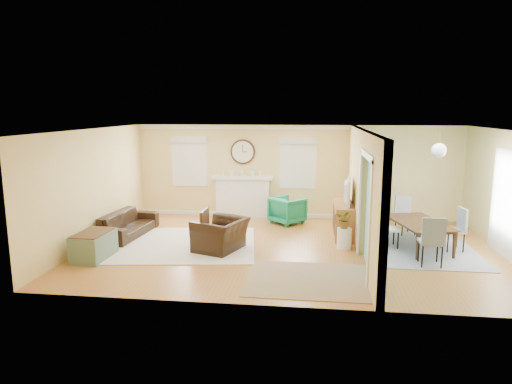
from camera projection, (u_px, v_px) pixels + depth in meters
The scene contains 29 objects.
floor at pixel (290, 249), 10.05m from camera, with size 9.00×9.00×0.00m, color #A16B28.
wall_back at pixel (296, 172), 12.74m from camera, with size 9.00×0.02×2.60m, color #DEC374.
wall_front at pixel (282, 226), 6.88m from camera, with size 9.00×0.02×2.60m, color #DEC374.
wall_left at pixel (93, 186), 10.35m from camera, with size 0.02×6.00×2.60m, color #DEC374.
wall_right at pixel (512, 195), 9.27m from camera, with size 0.02×6.00×2.60m, color #DEC374.
ceiling at pixel (292, 130), 9.58m from camera, with size 9.00×6.00×0.02m, color white.
partition at pixel (361, 187), 9.90m from camera, with size 0.17×6.00×2.60m.
fireplace at pixel (243, 196), 12.93m from camera, with size 1.70×0.30×1.17m.
wall_clock at pixel (243, 152), 12.79m from camera, with size 0.70×0.07×0.70m.
window_left at pixel (189, 158), 13.00m from camera, with size 1.05×0.13×1.42m.
window_right at pixel (298, 159), 12.63m from camera, with size 1.05×0.13×1.42m.
french_doors at pixel (509, 205), 9.32m from camera, with size 0.06×1.70×2.20m.
pendant at pixel (439, 150), 9.29m from camera, with size 0.30×0.30×0.55m.
rug_cream at pixel (182, 244), 10.36m from camera, with size 3.25×2.82×0.02m, color beige.
rug_jute at pixel (309, 280), 8.22m from camera, with size 2.25×1.84×0.01m, color #9E8866.
rug_grey at pixel (419, 248), 10.08m from camera, with size 2.31×2.89×0.01m, color gray.
sofa at pixel (127, 224), 11.03m from camera, with size 1.98×0.78×0.58m, color black.
eames_chair at pixel (221, 235), 9.88m from camera, with size 1.07×0.94×0.70m, color black.
green_chair at pixel (288, 210), 12.22m from camera, with size 0.76×0.78×0.71m, color #0B6F3E.
trunk at pixel (94, 245), 9.34m from camera, with size 0.63×1.00×0.56m.
credenza at pixel (344, 220), 10.98m from camera, with size 0.48×1.41×0.80m.
tv at pixel (344, 191), 10.86m from camera, with size 1.04×0.14×0.60m, color black.
garden_stool at pixel (344, 239), 10.01m from camera, with size 0.32×0.32×0.46m, color white.
potted_plant at pixel (345, 219), 9.93m from camera, with size 0.36×0.31×0.40m, color #337F33.
dining_table at pixel (420, 235), 10.03m from camera, with size 1.73×0.96×0.61m, color #422715.
dining_chair_n at pixel (406, 212), 11.11m from camera, with size 0.52×0.52×0.93m.
dining_chair_s at pixel (431, 236), 8.88m from camera, with size 0.45×0.45×1.00m.
dining_chair_w at pixel (389, 225), 10.07m from camera, with size 0.44×0.44×0.88m.
dining_chair_e at pixel (454, 226), 9.82m from camera, with size 0.47×0.47×0.95m.
Camera 1 is at (0.42, -9.68, 3.04)m, focal length 32.00 mm.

